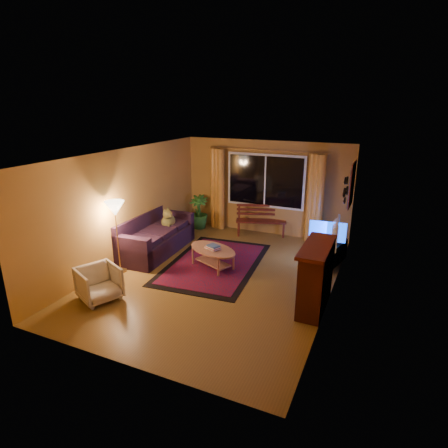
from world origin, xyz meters
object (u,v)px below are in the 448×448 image
at_px(sofa, 156,234).
at_px(armchair, 99,282).
at_px(floor_lamp, 117,237).
at_px(tv_console, 330,254).
at_px(bench, 261,228).
at_px(coffee_table, 213,258).

distance_m(sofa, armchair, 2.36).
bearing_deg(floor_lamp, armchair, -68.53).
distance_m(sofa, tv_console, 4.05).
height_order(sofa, armchair, sofa).
distance_m(armchair, tv_console, 4.88).
height_order(bench, sofa, sofa).
bearing_deg(armchair, bench, 5.76).
distance_m(armchair, floor_lamp, 1.25).
relative_size(coffee_table, tv_console, 1.10).
xyz_separation_m(armchair, coffee_table, (1.28, 2.08, -0.13)).
bearing_deg(coffee_table, sofa, 171.17).
xyz_separation_m(armchair, tv_console, (3.57, 3.32, -0.12)).
bearing_deg(coffee_table, armchair, -121.58).
relative_size(bench, sofa, 0.59).
relative_size(floor_lamp, tv_console, 1.40).
relative_size(sofa, floor_lamp, 1.45).
height_order(armchair, floor_lamp, floor_lamp).
xyz_separation_m(floor_lamp, tv_console, (4.00, 2.23, -0.54)).
bearing_deg(armchair, floor_lamp, 46.39).
height_order(sofa, tv_console, sofa).
height_order(sofa, floor_lamp, floor_lamp).
bearing_deg(tv_console, armchair, -124.47).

